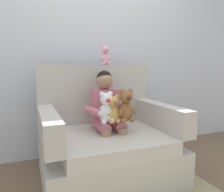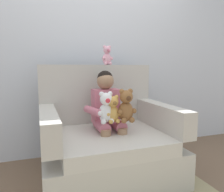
{
  "view_description": "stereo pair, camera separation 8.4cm",
  "coord_description": "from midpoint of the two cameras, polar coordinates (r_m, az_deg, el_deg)",
  "views": [
    {
      "loc": [
        -0.69,
        -1.85,
        1.06
      ],
      "look_at": [
        0.02,
        -0.05,
        0.81
      ],
      "focal_mm": 34.22,
      "sensor_mm": 36.0,
      "label": 1
    },
    {
      "loc": [
        -0.62,
        -1.88,
        1.06
      ],
      "look_at": [
        0.02,
        -0.05,
        0.81
      ],
      "focal_mm": 34.22,
      "sensor_mm": 36.0,
      "label": 2
    }
  ],
  "objects": [
    {
      "name": "armchair",
      "position": [
        2.16,
        -0.29,
        -12.25
      ],
      "size": [
        1.24,
        0.98,
        1.1
      ],
      "color": "#BCB7AD",
      "rests_on": "ground"
    },
    {
      "name": "plush_honey",
      "position": [
        1.94,
        1.51,
        -3.72
      ],
      "size": [
        0.15,
        0.12,
        0.25
      ],
      "rotation": [
        0.0,
        0.0,
        -0.01
      ],
      "color": "gold",
      "rests_on": "armchair"
    },
    {
      "name": "ground_plane",
      "position": [
        2.25,
        0.18,
        -20.8
      ],
      "size": [
        8.0,
        8.0,
        0.0
      ],
      "primitive_type": "plane",
      "color": "brown"
    },
    {
      "name": "plush_white",
      "position": [
        1.93,
        -0.37,
        -3.31
      ],
      "size": [
        0.17,
        0.14,
        0.29
      ],
      "rotation": [
        0.0,
        0.0,
        -0.0
      ],
      "color": "white",
      "rests_on": "armchair"
    },
    {
      "name": "back_wall",
      "position": [
        2.72,
        -5.24,
        12.42
      ],
      "size": [
        6.0,
        0.1,
        2.6
      ],
      "primitive_type": "cube",
      "color": "silver",
      "rests_on": "ground"
    },
    {
      "name": "seated_child",
      "position": [
        2.1,
        -0.07,
        -3.3
      ],
      "size": [
        0.45,
        0.39,
        0.82
      ],
      "rotation": [
        0.0,
        0.0,
        0.07
      ],
      "color": "#C66B7F",
      "rests_on": "armchair"
    },
    {
      "name": "plush_pink_on_backrest",
      "position": [
        2.42,
        -0.32,
        10.68
      ],
      "size": [
        0.13,
        0.11,
        0.22
      ],
      "rotation": [
        0.0,
        0.0,
        -0.14
      ],
      "color": "#EAA8BC",
      "rests_on": "armchair"
    },
    {
      "name": "plush_brown",
      "position": [
        1.97,
        4.99,
        -2.84
      ],
      "size": [
        0.18,
        0.15,
        0.31
      ],
      "rotation": [
        0.0,
        0.0,
        -0.28
      ],
      "color": "brown",
      "rests_on": "armchair"
    }
  ]
}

